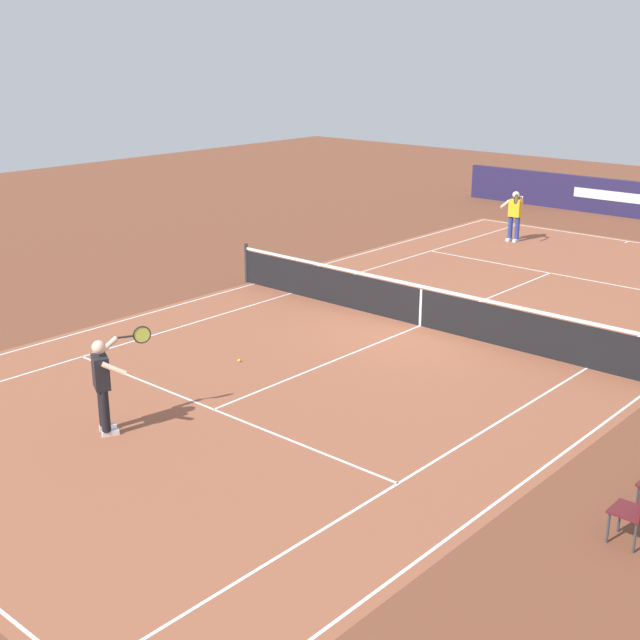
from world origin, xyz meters
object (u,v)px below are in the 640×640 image
(tennis_player_far, at_px, (515,213))
(spectator_chair_6, at_px, (636,509))
(tennis_net, at_px, (421,306))
(tennis_ball, at_px, (239,360))
(tennis_player_near, at_px, (104,381))

(tennis_player_far, xyz_separation_m, spectator_chair_6, (15.05, 10.26, -0.41))
(tennis_net, bearing_deg, tennis_ball, -17.75)
(tennis_player_near, xyz_separation_m, spectator_chair_6, (-2.54, 8.01, -0.41))
(tennis_player_far, bearing_deg, spectator_chair_6, 34.30)
(spectator_chair_6, bearing_deg, tennis_player_far, -145.70)
(tennis_net, xyz_separation_m, tennis_player_near, (8.22, -0.63, 0.44))
(tennis_player_near, relative_size, tennis_player_far, 1.00)
(tennis_player_near, relative_size, tennis_ball, 25.71)
(tennis_player_near, height_order, tennis_ball, tennis_player_near)
(tennis_ball, xyz_separation_m, spectator_chair_6, (1.25, 8.80, 0.49))
(tennis_ball, bearing_deg, spectator_chair_6, 81.94)
(tennis_player_near, bearing_deg, tennis_player_far, -172.71)
(tennis_net, bearing_deg, tennis_player_near, -4.41)
(tennis_player_near, xyz_separation_m, tennis_ball, (-3.79, -0.79, -0.90))
(tennis_player_far, height_order, tennis_ball, tennis_player_far)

